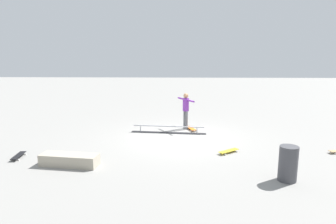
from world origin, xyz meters
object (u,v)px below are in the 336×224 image
(skateboard_main, at_px, (191,128))
(loose_skateboard_yellow, at_px, (229,151))
(skater_main, at_px, (186,108))
(loose_skateboard_black, at_px, (18,156))
(trash_bin, at_px, (288,164))
(skate_ledge, at_px, (70,160))
(grind_rail, at_px, (168,130))

(skateboard_main, relative_size, loose_skateboard_yellow, 1.08)
(skater_main, distance_m, loose_skateboard_black, 6.78)
(trash_bin, bearing_deg, loose_skateboard_black, -10.55)
(skater_main, bearing_deg, loose_skateboard_yellow, 173.16)
(skater_main, bearing_deg, skate_ledge, 111.40)
(grind_rail, relative_size, trash_bin, 3.37)
(skate_ledge, xyz_separation_m, skater_main, (-3.60, -4.51, 0.76))
(grind_rail, bearing_deg, loose_skateboard_black, 39.46)
(loose_skateboard_black, distance_m, trash_bin, 8.17)
(skate_ledge, relative_size, skateboard_main, 2.11)
(skate_ledge, bearing_deg, loose_skateboard_black, -17.92)
(skater_main, relative_size, loose_skateboard_black, 1.97)
(grind_rail, xyz_separation_m, skater_main, (-0.74, -0.70, 0.80))
(skater_main, distance_m, trash_bin, 5.97)
(loose_skateboard_black, bearing_deg, trash_bin, 73.50)
(grind_rail, distance_m, skateboard_main, 1.11)
(skate_ledge, bearing_deg, trash_bin, 171.81)
(skater_main, bearing_deg, grind_rail, 103.02)
(skate_ledge, distance_m, loose_skateboard_yellow, 5.14)
(skateboard_main, bearing_deg, grind_rail, 97.71)
(grind_rail, xyz_separation_m, loose_skateboard_black, (4.74, 3.20, -0.06))
(skater_main, distance_m, skateboard_main, 0.91)
(loose_skateboard_black, distance_m, loose_skateboard_yellow, 6.90)
(skate_ledge, height_order, loose_skateboard_black, skate_ledge)
(skate_ledge, relative_size, loose_skateboard_black, 2.12)
(grind_rail, xyz_separation_m, loose_skateboard_yellow, (-2.12, 2.52, -0.06))
(skate_ledge, height_order, skater_main, skater_main)
(skateboard_main, bearing_deg, loose_skateboard_black, 102.75)
(loose_skateboard_yellow, bearing_deg, skateboard_main, -105.90)
(skate_ledge, bearing_deg, loose_skateboard_yellow, -165.40)
(grind_rail, distance_m, skater_main, 1.30)
(grind_rail, bearing_deg, trash_bin, 130.44)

